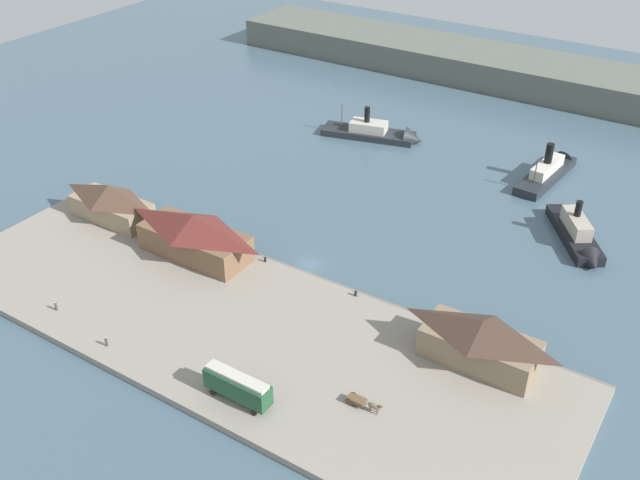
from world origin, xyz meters
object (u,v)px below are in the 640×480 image
(pedestrian_at_waters_edge, at_px, (106,342))
(ferry_shed_west_terminal, at_px, (111,202))
(ferry_shed_customs_shed, at_px, (194,235))
(ferry_outer_harbor, at_px, (578,237))
(street_tram, at_px, (238,386))
(pedestrian_near_cart, at_px, (56,306))
(mooring_post_center_east, at_px, (265,260))
(mooring_post_west, at_px, (356,294))
(ferry_shed_central_terminal, at_px, (481,341))
(horse_cart, at_px, (363,402))
(ferry_near_quay, at_px, (550,169))
(ferry_approaching_west, at_px, (382,134))

(pedestrian_at_waters_edge, bearing_deg, ferry_shed_west_terminal, 134.89)
(ferry_shed_customs_shed, relative_size, ferry_outer_harbor, 1.01)
(street_tram, bearing_deg, pedestrian_at_waters_edge, -175.41)
(pedestrian_near_cart, distance_m, ferry_outer_harbor, 94.56)
(ferry_shed_west_terminal, xyz_separation_m, ferry_outer_harbor, (79.54, 42.26, -3.36))
(ferry_shed_customs_shed, distance_m, mooring_post_center_east, 13.54)
(mooring_post_west, bearing_deg, ferry_shed_central_terminal, -10.02)
(horse_cart, height_order, ferry_near_quay, ferry_near_quay)
(ferry_approaching_west, bearing_deg, mooring_post_west, -65.00)
(street_tram, xyz_separation_m, ferry_outer_harbor, (27.74, 68.15, -2.19))
(ferry_outer_harbor, bearing_deg, street_tram, -112.15)
(horse_cart, bearing_deg, street_tram, -152.12)
(horse_cart, relative_size, mooring_post_west, 6.23)
(ferry_shed_central_terminal, xyz_separation_m, mooring_post_center_east, (-42.49, 4.18, -3.45))
(mooring_post_west, bearing_deg, pedestrian_at_waters_edge, -128.84)
(ferry_shed_customs_shed, height_order, street_tram, ferry_shed_customs_shed)
(mooring_post_center_east, height_order, mooring_post_west, same)
(ferry_shed_west_terminal, xyz_separation_m, pedestrian_at_waters_edge, (27.72, -27.83, -3.02))
(ferry_shed_customs_shed, height_order, horse_cart, ferry_shed_customs_shed)
(street_tram, xyz_separation_m, pedestrian_at_waters_edge, (-24.08, -1.93, -1.84))
(pedestrian_near_cart, relative_size, mooring_post_center_east, 1.83)
(mooring_post_center_east, relative_size, ferry_near_quay, 0.04)
(horse_cart, xyz_separation_m, mooring_post_west, (-13.95, 21.65, -0.48))
(ferry_shed_west_terminal, distance_m, pedestrian_at_waters_edge, 39.39)
(ferry_shed_central_terminal, bearing_deg, street_tram, -134.35)
(pedestrian_at_waters_edge, relative_size, mooring_post_center_east, 1.85)
(street_tram, bearing_deg, mooring_post_center_east, 120.30)
(horse_cart, relative_size, ferry_near_quay, 0.23)
(ferry_shed_central_terminal, bearing_deg, ferry_approaching_west, 128.66)
(horse_cart, bearing_deg, pedestrian_at_waters_edge, -165.67)
(ferry_shed_customs_shed, relative_size, horse_cart, 3.74)
(street_tram, height_order, ferry_approaching_west, ferry_approaching_west)
(ferry_outer_harbor, xyz_separation_m, ferry_near_quay, (-13.43, 25.28, -0.07))
(ferry_shed_west_terminal, height_order, horse_cart, ferry_shed_west_terminal)
(street_tram, distance_m, ferry_approaching_west, 94.43)
(ferry_shed_customs_shed, distance_m, pedestrian_at_waters_edge, 27.65)
(ferry_shed_central_terminal, height_order, ferry_approaching_west, ferry_shed_central_terminal)
(street_tram, bearing_deg, horse_cart, 27.88)
(ferry_shed_customs_shed, relative_size, mooring_post_center_east, 23.31)
(ferry_shed_west_terminal, distance_m, mooring_post_center_east, 34.76)
(mooring_post_center_east, distance_m, ferry_outer_harbor, 59.24)
(ferry_shed_central_terminal, relative_size, ferry_near_quay, 0.71)
(ferry_shed_customs_shed, height_order, ferry_near_quay, ferry_shed_customs_shed)
(ferry_shed_customs_shed, height_order, pedestrian_at_waters_edge, ferry_shed_customs_shed)
(mooring_post_center_east, height_order, ferry_near_quay, ferry_near_quay)
(pedestrian_near_cart, xyz_separation_m, ferry_near_quay, (52.00, 93.54, -0.40))
(horse_cart, distance_m, ferry_approaching_west, 92.55)
(horse_cart, height_order, pedestrian_at_waters_edge, horse_cart)
(ferry_shed_central_terminal, height_order, pedestrian_at_waters_edge, ferry_shed_central_terminal)
(ferry_shed_central_terminal, distance_m, ferry_near_quay, 68.73)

